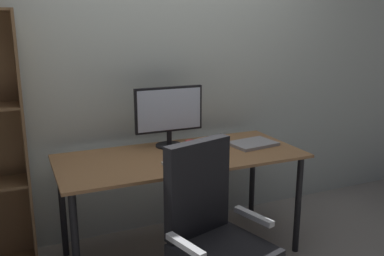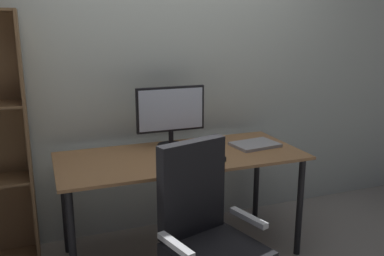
# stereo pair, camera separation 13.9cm
# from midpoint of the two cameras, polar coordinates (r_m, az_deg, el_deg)

# --- Properties ---
(ground_plane) EXTENTS (12.00, 12.00, 0.00)m
(ground_plane) POSITION_cam_midpoint_polar(r_m,az_deg,el_deg) (3.12, -2.76, -16.78)
(ground_plane) COLOR gray
(back_wall) EXTENTS (6.40, 0.10, 2.60)m
(back_wall) POSITION_cam_midpoint_polar(r_m,az_deg,el_deg) (3.20, -6.50, 8.63)
(back_wall) COLOR beige
(back_wall) RESTS_ON ground
(desk) EXTENTS (1.65, 0.73, 0.74)m
(desk) POSITION_cam_midpoint_polar(r_m,az_deg,el_deg) (2.84, -2.91, -5.24)
(desk) COLOR olive
(desk) RESTS_ON ground
(monitor) EXTENTS (0.50, 0.20, 0.43)m
(monitor) POSITION_cam_midpoint_polar(r_m,az_deg,el_deg) (2.95, -4.59, 2.07)
(monitor) COLOR black
(monitor) RESTS_ON desk
(keyboard) EXTENTS (0.29, 0.12, 0.02)m
(keyboard) POSITION_cam_midpoint_polar(r_m,az_deg,el_deg) (2.63, -2.39, -4.74)
(keyboard) COLOR silver
(keyboard) RESTS_ON desk
(mouse) EXTENTS (0.07, 0.10, 0.03)m
(mouse) POSITION_cam_midpoint_polar(r_m,az_deg,el_deg) (2.70, 2.29, -4.09)
(mouse) COLOR black
(mouse) RESTS_ON desk
(coffee_mug) EXTENTS (0.10, 0.08, 0.09)m
(coffee_mug) POSITION_cam_midpoint_polar(r_m,az_deg,el_deg) (2.83, -1.52, -2.66)
(coffee_mug) COLOR #B72D28
(coffee_mug) RESTS_ON desk
(laptop) EXTENTS (0.35, 0.27, 0.02)m
(laptop) POSITION_cam_midpoint_polar(r_m,az_deg,el_deg) (3.05, 7.09, -2.15)
(laptop) COLOR #99999E
(laptop) RESTS_ON desk
(office_chair) EXTENTS (0.57, 0.56, 1.01)m
(office_chair) POSITION_cam_midpoint_polar(r_m,az_deg,el_deg) (2.27, 1.24, -16.06)
(office_chair) COLOR #B7BABC
(office_chair) RESTS_ON ground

